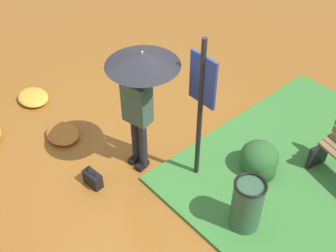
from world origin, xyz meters
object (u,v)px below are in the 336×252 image
Objects in this scene: person_with_umbrella at (140,82)px; info_sign_post at (202,97)px; trash_bin at (247,205)px; handbag at (93,179)px.

info_sign_post reaches higher than person_with_umbrella.
person_with_umbrella is at bearing -170.22° from trash_bin.
info_sign_post reaches higher than trash_bin.
handbag is at bearing -103.23° from person_with_umbrella.
handbag is 0.44× the size of trash_bin.
info_sign_post is 2.76× the size of trash_bin.
info_sign_post reaches higher than handbag.
person_with_umbrella is 5.53× the size of handbag.
handbag is 2.23m from trash_bin.
info_sign_post is 6.22× the size of handbag.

